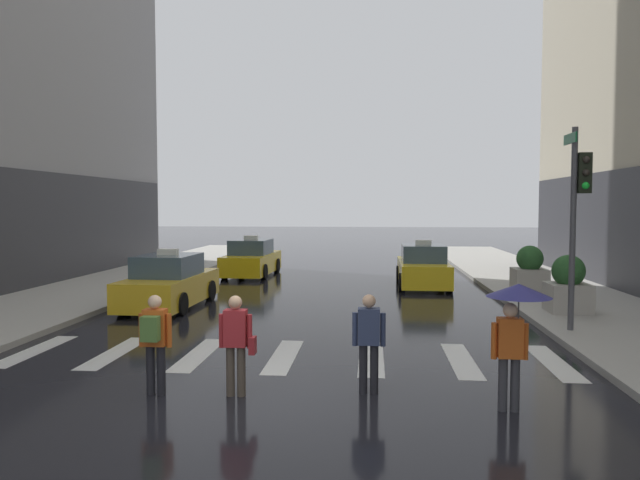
# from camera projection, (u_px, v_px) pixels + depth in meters

# --- Properties ---
(ground_plane) EXTENTS (160.00, 160.00, 0.00)m
(ground_plane) POSITION_uv_depth(u_px,v_px,m) (255.00, 405.00, 9.18)
(ground_plane) COLOR black
(crosswalk_markings) EXTENTS (11.30, 2.80, 0.01)m
(crosswalk_markings) POSITION_uv_depth(u_px,v_px,m) (284.00, 356.00, 12.16)
(crosswalk_markings) COLOR silver
(crosswalk_markings) RESTS_ON ground
(traffic_light_pole) EXTENTS (0.44, 0.84, 4.80)m
(traffic_light_pole) POSITION_uv_depth(u_px,v_px,m) (578.00, 199.00, 13.87)
(traffic_light_pole) COLOR #47474C
(traffic_light_pole) RESTS_ON curb_right
(taxi_lead) EXTENTS (2.03, 4.59, 1.80)m
(taxi_lead) POSITION_uv_depth(u_px,v_px,m) (169.00, 284.00, 18.08)
(taxi_lead) COLOR gold
(taxi_lead) RESTS_ON ground
(taxi_second) EXTENTS (1.96, 4.55, 1.80)m
(taxi_second) POSITION_uv_depth(u_px,v_px,m) (423.00, 268.00, 22.74)
(taxi_second) COLOR yellow
(taxi_second) RESTS_ON ground
(taxi_third) EXTENTS (2.06, 4.60, 1.80)m
(taxi_third) POSITION_uv_depth(u_px,v_px,m) (252.00, 260.00, 26.28)
(taxi_third) COLOR yellow
(taxi_third) RESTS_ON ground
(pedestrian_with_umbrella) EXTENTS (0.96, 0.96, 1.94)m
(pedestrian_with_umbrella) POSITION_uv_depth(u_px,v_px,m) (516.00, 312.00, 8.82)
(pedestrian_with_umbrella) COLOR #333338
(pedestrian_with_umbrella) RESTS_ON ground
(pedestrian_with_backpack) EXTENTS (0.55, 0.43, 1.65)m
(pedestrian_with_backpack) POSITION_uv_depth(u_px,v_px,m) (155.00, 337.00, 9.60)
(pedestrian_with_backpack) COLOR black
(pedestrian_with_backpack) RESTS_ON ground
(pedestrian_with_handbag) EXTENTS (0.60, 0.24, 1.65)m
(pedestrian_with_handbag) POSITION_uv_depth(u_px,v_px,m) (236.00, 339.00, 9.57)
(pedestrian_with_handbag) COLOR #473D33
(pedestrian_with_handbag) RESTS_ON ground
(pedestrian_plain_coat) EXTENTS (0.55, 0.24, 1.65)m
(pedestrian_plain_coat) POSITION_uv_depth(u_px,v_px,m) (369.00, 337.00, 9.70)
(pedestrian_plain_coat) COLOR black
(pedestrian_plain_coat) RESTS_ON ground
(planter_near_corner) EXTENTS (1.10, 1.10, 1.60)m
(planter_near_corner) POSITION_uv_depth(u_px,v_px,m) (568.00, 286.00, 16.40)
(planter_near_corner) COLOR #A8A399
(planter_near_corner) RESTS_ON curb_right
(planter_mid_block) EXTENTS (1.10, 1.10, 1.60)m
(planter_mid_block) POSITION_uv_depth(u_px,v_px,m) (530.00, 271.00, 20.28)
(planter_mid_block) COLOR #A8A399
(planter_mid_block) RESTS_ON curb_right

